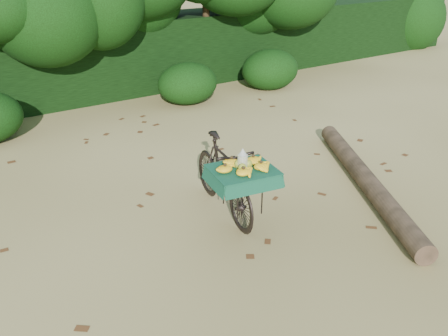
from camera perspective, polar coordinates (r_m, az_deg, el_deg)
ground at (r=7.45m, az=2.09°, el=-2.49°), size 80.00×80.00×0.00m
vendor_bicycle at (r=6.54m, az=-0.00°, el=-1.02°), size 0.96×1.94×1.12m
fallen_log at (r=7.74m, az=16.68°, el=-1.30°), size 2.22×3.70×0.29m
hedge_backdrop at (r=12.53m, az=-15.28°, el=12.55°), size 26.00×1.80×1.80m
tree_row at (r=11.40m, az=-17.70°, el=16.73°), size 14.50×2.00×4.00m
bush_clumps at (r=11.01m, az=-8.99°, el=9.02°), size 8.80×1.70×0.90m
leaf_litter at (r=7.93m, az=-0.65°, el=-0.64°), size 7.00×7.30×0.01m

